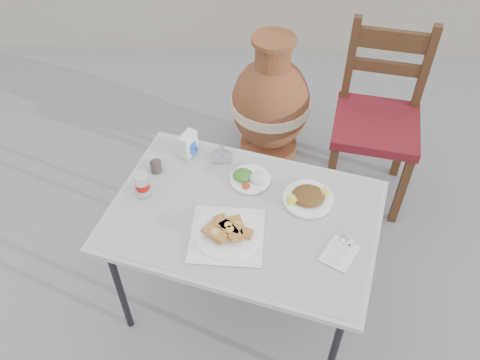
{
  "coord_description": "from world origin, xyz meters",
  "views": [
    {
      "loc": [
        0.12,
        -1.29,
        2.27
      ],
      "look_at": [
        0.06,
        0.11,
        0.81
      ],
      "focal_mm": 38.0,
      "sensor_mm": 36.0,
      "label": 1
    }
  ],
  "objects_px": {
    "cafe_table": "(244,221)",
    "soda_can": "(142,184)",
    "salad_chopped_plate": "(308,197)",
    "salad_rice_plate": "(250,177)",
    "napkin_holder": "(188,144)",
    "cola_glass": "(156,164)",
    "chair": "(377,118)",
    "pide_plate": "(227,231)",
    "terracotta_urn": "(270,104)",
    "condiment_caddy": "(222,155)"
  },
  "relations": [
    {
      "from": "condiment_caddy",
      "to": "soda_can",
      "type": "bearing_deg",
      "value": -144.04
    },
    {
      "from": "salad_rice_plate",
      "to": "napkin_holder",
      "type": "distance_m",
      "value": 0.33
    },
    {
      "from": "napkin_holder",
      "to": "cola_glass",
      "type": "bearing_deg",
      "value": -112.64
    },
    {
      "from": "salad_rice_plate",
      "to": "cafe_table",
      "type": "bearing_deg",
      "value": -95.68
    },
    {
      "from": "cola_glass",
      "to": "napkin_holder",
      "type": "relative_size",
      "value": 0.74
    },
    {
      "from": "soda_can",
      "to": "napkin_holder",
      "type": "distance_m",
      "value": 0.31
    },
    {
      "from": "pide_plate",
      "to": "chair",
      "type": "bearing_deg",
      "value": 51.39
    },
    {
      "from": "salad_chopped_plate",
      "to": "chair",
      "type": "bearing_deg",
      "value": 60.16
    },
    {
      "from": "pide_plate",
      "to": "terracotta_urn",
      "type": "bearing_deg",
      "value": 81.51
    },
    {
      "from": "condiment_caddy",
      "to": "chair",
      "type": "bearing_deg",
      "value": 32.08
    },
    {
      "from": "pide_plate",
      "to": "salad_rice_plate",
      "type": "bearing_deg",
      "value": 75.42
    },
    {
      "from": "cola_glass",
      "to": "terracotta_urn",
      "type": "height_order",
      "value": "terracotta_urn"
    },
    {
      "from": "salad_rice_plate",
      "to": "cola_glass",
      "type": "distance_m",
      "value": 0.42
    },
    {
      "from": "cola_glass",
      "to": "terracotta_urn",
      "type": "bearing_deg",
      "value": 59.1
    },
    {
      "from": "cafe_table",
      "to": "terracotta_urn",
      "type": "bearing_deg",
      "value": 83.75
    },
    {
      "from": "napkin_holder",
      "to": "terracotta_urn",
      "type": "height_order",
      "value": "terracotta_urn"
    },
    {
      "from": "condiment_caddy",
      "to": "terracotta_urn",
      "type": "distance_m",
      "value": 0.86
    },
    {
      "from": "cafe_table",
      "to": "condiment_caddy",
      "type": "relative_size",
      "value": 14.03
    },
    {
      "from": "cola_glass",
      "to": "chair",
      "type": "height_order",
      "value": "chair"
    },
    {
      "from": "salad_rice_plate",
      "to": "chair",
      "type": "height_order",
      "value": "chair"
    },
    {
      "from": "napkin_holder",
      "to": "terracotta_urn",
      "type": "xyz_separation_m",
      "value": [
        0.39,
        0.75,
        -0.33
      ]
    },
    {
      "from": "salad_rice_plate",
      "to": "terracotta_urn",
      "type": "bearing_deg",
      "value": 83.63
    },
    {
      "from": "salad_chopped_plate",
      "to": "chair",
      "type": "xyz_separation_m",
      "value": [
        0.42,
        0.74,
        -0.16
      ]
    },
    {
      "from": "pide_plate",
      "to": "salad_rice_plate",
      "type": "height_order",
      "value": "pide_plate"
    },
    {
      "from": "terracotta_urn",
      "to": "salad_rice_plate",
      "type": "bearing_deg",
      "value": -96.37
    },
    {
      "from": "cafe_table",
      "to": "soda_can",
      "type": "height_order",
      "value": "soda_can"
    },
    {
      "from": "cola_glass",
      "to": "chair",
      "type": "xyz_separation_m",
      "value": [
        1.09,
        0.59,
        -0.18
      ]
    },
    {
      "from": "cola_glass",
      "to": "condiment_caddy",
      "type": "bearing_deg",
      "value": 17.31
    },
    {
      "from": "salad_rice_plate",
      "to": "salad_chopped_plate",
      "type": "height_order",
      "value": "salad_chopped_plate"
    },
    {
      "from": "terracotta_urn",
      "to": "condiment_caddy",
      "type": "bearing_deg",
      "value": -106.72
    },
    {
      "from": "salad_chopped_plate",
      "to": "chair",
      "type": "relative_size",
      "value": 0.21
    },
    {
      "from": "cafe_table",
      "to": "salad_chopped_plate",
      "type": "xyz_separation_m",
      "value": [
        0.27,
        0.09,
        0.06
      ]
    },
    {
      "from": "soda_can",
      "to": "terracotta_urn",
      "type": "xyz_separation_m",
      "value": [
        0.55,
        1.01,
        -0.33
      ]
    },
    {
      "from": "salad_chopped_plate",
      "to": "cola_glass",
      "type": "height_order",
      "value": "cola_glass"
    },
    {
      "from": "pide_plate",
      "to": "napkin_holder",
      "type": "height_order",
      "value": "napkin_holder"
    },
    {
      "from": "salad_chopped_plate",
      "to": "condiment_caddy",
      "type": "relative_size",
      "value": 2.42
    },
    {
      "from": "soda_can",
      "to": "salad_rice_plate",
      "type": "bearing_deg",
      "value": 12.44
    },
    {
      "from": "cafe_table",
      "to": "soda_can",
      "type": "bearing_deg",
      "value": 167.76
    },
    {
      "from": "napkin_holder",
      "to": "salad_chopped_plate",
      "type": "bearing_deg",
      "value": -1.03
    },
    {
      "from": "cafe_table",
      "to": "napkin_holder",
      "type": "relative_size",
      "value": 11.2
    },
    {
      "from": "soda_can",
      "to": "cola_glass",
      "type": "relative_size",
      "value": 1.33
    },
    {
      "from": "salad_rice_plate",
      "to": "chair",
      "type": "distance_m",
      "value": 0.94
    },
    {
      "from": "salad_chopped_plate",
      "to": "napkin_holder",
      "type": "xyz_separation_m",
      "value": [
        -0.53,
        0.27,
        0.04
      ]
    },
    {
      "from": "pide_plate",
      "to": "salad_rice_plate",
      "type": "relative_size",
      "value": 1.68
    },
    {
      "from": "salad_rice_plate",
      "to": "soda_can",
      "type": "bearing_deg",
      "value": -167.56
    },
    {
      "from": "condiment_caddy",
      "to": "chair",
      "type": "relative_size",
      "value": 0.09
    },
    {
      "from": "salad_chopped_plate",
      "to": "salad_rice_plate",
      "type": "bearing_deg",
      "value": 157.13
    },
    {
      "from": "cafe_table",
      "to": "terracotta_urn",
      "type": "relative_size",
      "value": 1.5
    },
    {
      "from": "salad_chopped_plate",
      "to": "condiment_caddy",
      "type": "height_order",
      "value": "condiment_caddy"
    },
    {
      "from": "cafe_table",
      "to": "chair",
      "type": "distance_m",
      "value": 1.08
    }
  ]
}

